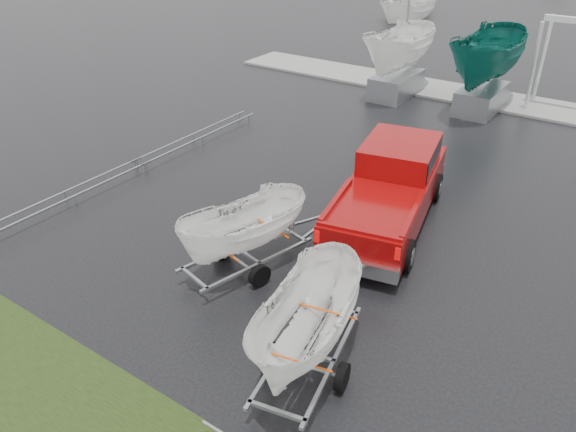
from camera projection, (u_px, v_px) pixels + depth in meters
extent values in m
plane|color=black|center=(395.00, 219.00, 17.18)|extent=(120.00, 120.00, 0.00)
cube|color=#979791|center=(513.00, 103.00, 26.44)|extent=(30.00, 3.00, 0.12)
cube|color=#870707|center=(388.00, 197.00, 16.48)|extent=(3.50, 6.81, 1.06)
cube|color=#870707|center=(400.00, 156.00, 17.00)|extent=(2.55, 2.94, 0.95)
cube|color=black|center=(400.00, 154.00, 16.97)|extent=(2.52, 2.67, 0.62)
cube|color=silver|center=(354.00, 267.00, 14.01)|extent=(2.25, 0.65, 0.39)
cylinder|color=black|center=(371.00, 176.00, 18.76)|extent=(0.51, 0.94, 0.89)
cylinder|color=black|center=(435.00, 187.00, 18.04)|extent=(0.51, 0.94, 0.89)
cylinder|color=black|center=(329.00, 238.00, 15.36)|extent=(0.51, 0.94, 0.89)
cylinder|color=black|center=(406.00, 255.00, 14.65)|extent=(0.51, 0.94, 0.89)
cube|color=#95979D|center=(284.00, 347.00, 11.70)|extent=(0.81, 3.54, 0.08)
cube|color=#95979D|center=(334.00, 361.00, 11.33)|extent=(0.81, 3.54, 0.08)
cylinder|color=#95979D|center=(305.00, 366.00, 11.43)|extent=(1.58, 0.40, 0.08)
cylinder|color=black|center=(269.00, 355.00, 11.69)|extent=(0.30, 0.62, 0.60)
cylinder|color=black|center=(342.00, 377.00, 11.16)|extent=(0.30, 0.62, 0.60)
imported|color=white|center=(310.00, 267.00, 10.43)|extent=(1.90, 1.94, 4.26)
cube|color=#E94B07|center=(322.00, 310.00, 11.87)|extent=(1.53, 0.36, 0.03)
cube|color=#E94B07|center=(294.00, 360.00, 10.60)|extent=(1.53, 0.36, 0.03)
cube|color=#95979D|center=(234.00, 246.00, 15.03)|extent=(0.97, 3.51, 0.08)
cube|color=#95979D|center=(259.00, 264.00, 14.31)|extent=(0.97, 3.51, 0.08)
cylinder|color=#95979D|center=(240.00, 262.00, 14.63)|extent=(1.57, 0.47, 0.08)
cylinder|color=black|center=(223.00, 249.00, 15.15)|extent=(0.32, 0.63, 0.60)
cylinder|color=black|center=(260.00, 276.00, 14.11)|extent=(0.32, 0.63, 0.60)
imported|color=white|center=(243.00, 186.00, 13.67)|extent=(1.81, 1.83, 3.93)
cube|color=#E94B07|center=(270.00, 226.00, 14.85)|extent=(1.51, 0.42, 0.03)
cube|color=#E94B07|center=(220.00, 248.00, 13.94)|extent=(1.51, 0.42, 0.03)
cylinder|color=silver|center=(534.00, 68.00, 24.55)|extent=(0.16, 0.58, 3.99)
cylinder|color=silver|center=(542.00, 60.00, 25.69)|extent=(0.16, 0.58, 3.99)
cube|color=#95979D|center=(396.00, 85.00, 27.28)|extent=(1.60, 3.20, 1.10)
imported|color=white|center=(404.00, 9.00, 25.51)|extent=(2.24, 2.30, 5.95)
cube|color=#95979D|center=(481.00, 99.00, 25.42)|extent=(1.60, 3.20, 1.10)
imported|color=#0D5B4F|center=(497.00, 9.00, 23.47)|extent=(2.51, 2.58, 6.69)
cylinder|color=#95979D|center=(202.00, 137.00, 22.01)|extent=(0.06, 6.50, 0.06)
cylinder|color=#95979D|center=(193.00, 134.00, 22.26)|extent=(0.06, 6.50, 0.06)
cylinder|color=#95979D|center=(74.00, 196.00, 17.73)|extent=(0.06, 6.50, 0.06)
cylinder|color=#95979D|center=(65.00, 192.00, 17.97)|extent=(0.06, 6.50, 0.06)
imported|color=white|center=(408.00, 18.00, 44.61)|extent=(2.95, 3.02, 7.26)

